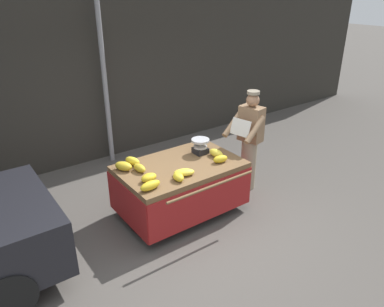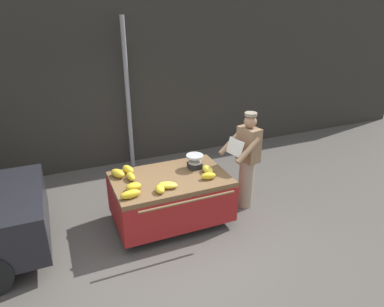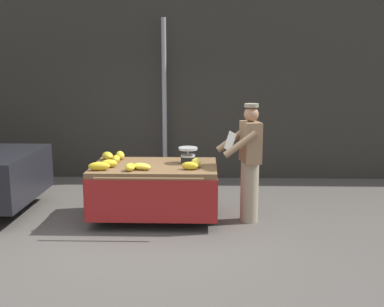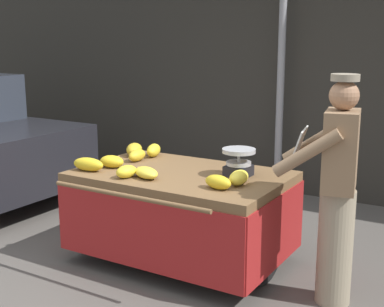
# 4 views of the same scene
# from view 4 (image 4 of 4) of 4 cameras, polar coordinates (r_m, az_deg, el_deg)

# --- Properties ---
(ground_plane) EXTENTS (60.00, 60.00, 0.00)m
(ground_plane) POSITION_cam_4_polar(r_m,az_deg,el_deg) (4.63, -5.60, -12.84)
(ground_plane) COLOR #514C47
(back_wall) EXTENTS (16.00, 0.24, 3.54)m
(back_wall) POSITION_cam_4_polar(r_m,az_deg,el_deg) (6.94, 9.86, 10.54)
(back_wall) COLOR #2D2B26
(back_wall) RESTS_ON ground
(street_pole) EXTENTS (0.09, 0.09, 3.10)m
(street_pole) POSITION_cam_4_polar(r_m,az_deg,el_deg) (6.61, 9.49, 8.57)
(street_pole) COLOR gray
(street_pole) RESTS_ON ground
(banana_cart) EXTENTS (1.81, 1.36, 0.82)m
(banana_cart) POSITION_cam_4_polar(r_m,az_deg,el_deg) (4.66, -1.16, -4.53)
(banana_cart) COLOR brown
(banana_cart) RESTS_ON ground
(weighing_scale) EXTENTS (0.28, 0.28, 0.24)m
(weighing_scale) POSITION_cam_4_polar(r_m,az_deg,el_deg) (4.47, 5.01, -0.95)
(weighing_scale) COLOR black
(weighing_scale) RESTS_ON banana_cart
(banana_bunch_0) EXTENTS (0.25, 0.17, 0.11)m
(banana_bunch_0) POSITION_cam_4_polar(r_m,az_deg,el_deg) (4.81, -8.57, -0.85)
(banana_bunch_0) COLOR gold
(banana_bunch_0) RESTS_ON banana_cart
(banana_bunch_1) EXTENTS (0.16, 0.27, 0.12)m
(banana_bunch_1) POSITION_cam_4_polar(r_m,az_deg,el_deg) (4.22, 5.03, -2.58)
(banana_bunch_1) COLOR yellow
(banana_bunch_1) RESTS_ON banana_cart
(banana_bunch_2) EXTENTS (0.25, 0.16, 0.11)m
(banana_bunch_2) POSITION_cam_4_polar(r_m,az_deg,el_deg) (4.09, 2.81, -3.07)
(banana_bunch_2) COLOR gold
(banana_bunch_2) RESTS_ON banana_cart
(banana_bunch_3) EXTENTS (0.33, 0.27, 0.09)m
(banana_bunch_3) POSITION_cam_4_polar(r_m,az_deg,el_deg) (4.42, -4.90, -2.05)
(banana_bunch_3) COLOR yellow
(banana_bunch_3) RESTS_ON banana_cart
(banana_bunch_4) EXTENTS (0.26, 0.31, 0.13)m
(banana_bunch_4) POSITION_cam_4_polar(r_m,az_deg,el_deg) (5.27, -6.20, 0.43)
(banana_bunch_4) COLOR gold
(banana_bunch_4) RESTS_ON banana_cart
(banana_bunch_5) EXTENTS (0.31, 0.15, 0.12)m
(banana_bunch_5) POSITION_cam_4_polar(r_m,az_deg,el_deg) (4.73, -11.03, -1.14)
(banana_bunch_5) COLOR gold
(banana_bunch_5) RESTS_ON banana_cart
(banana_bunch_6) EXTENTS (0.15, 0.22, 0.10)m
(banana_bunch_6) POSITION_cam_4_polar(r_m,az_deg,el_deg) (4.45, -7.04, -1.93)
(banana_bunch_6) COLOR yellow
(banana_bunch_6) RESTS_ON banana_cart
(banana_bunch_7) EXTENTS (0.20, 0.28, 0.12)m
(banana_bunch_7) POSITION_cam_4_polar(r_m,az_deg,el_deg) (5.22, -4.12, 0.35)
(banana_bunch_7) COLOR yellow
(banana_bunch_7) RESTS_ON banana_cart
(banana_bunch_8) EXTENTS (0.14, 0.25, 0.11)m
(banana_bunch_8) POSITION_cam_4_polar(r_m,az_deg,el_deg) (5.04, -5.90, -0.20)
(banana_bunch_8) COLOR gold
(banana_bunch_8) RESTS_ON banana_cart
(vendor_person) EXTENTS (0.65, 0.60, 1.71)m
(vendor_person) POSITION_cam_4_polar(r_m,az_deg,el_deg) (4.02, 15.16, -3.82)
(vendor_person) COLOR gray
(vendor_person) RESTS_ON ground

